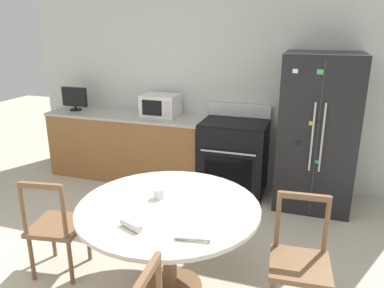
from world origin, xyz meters
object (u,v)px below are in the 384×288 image
(dining_chair_right, at_px, (300,263))
(dining_chair_left, at_px, (57,227))
(candle_glass, at_px, (159,194))
(refrigerator, at_px, (317,132))
(countertop_tv, at_px, (75,98))
(oven_range, at_px, (234,156))
(microwave, at_px, (161,105))

(dining_chair_right, relative_size, dining_chair_left, 1.00)
(candle_glass, bearing_deg, refrigerator, 58.24)
(countertop_tv, bearing_deg, dining_chair_right, -31.97)
(oven_range, xyz_separation_m, dining_chair_right, (0.91, -1.98, -0.03))
(oven_range, xyz_separation_m, dining_chair_left, (-1.06, -2.11, -0.03))
(countertop_tv, bearing_deg, refrigerator, -1.08)
(refrigerator, bearing_deg, oven_range, 176.85)
(dining_chair_right, bearing_deg, refrigerator, -96.24)
(countertop_tv, relative_size, candle_glass, 4.13)
(dining_chair_left, bearing_deg, countertop_tv, 111.27)
(refrigerator, distance_m, microwave, 1.99)
(countertop_tv, bearing_deg, dining_chair_left, -59.89)
(microwave, bearing_deg, countertop_tv, -176.56)
(refrigerator, relative_size, dining_chair_left, 1.96)
(countertop_tv, relative_size, dining_chair_right, 0.42)
(dining_chair_left, bearing_deg, microwave, 80.12)
(oven_range, distance_m, dining_chair_right, 2.18)
(refrigerator, relative_size, microwave, 3.80)
(microwave, bearing_deg, candle_glass, -67.68)
(oven_range, height_order, dining_chair_right, oven_range)
(oven_range, height_order, dining_chair_left, oven_range)
(candle_glass, bearing_deg, microwave, 112.32)
(countertop_tv, relative_size, dining_chair_left, 0.42)
(refrigerator, xyz_separation_m, countertop_tv, (-3.25, 0.06, 0.19))
(dining_chair_left, bearing_deg, oven_range, 54.53)
(countertop_tv, distance_m, candle_glass, 2.86)
(refrigerator, bearing_deg, dining_chair_right, -91.71)
(microwave, relative_size, dining_chair_left, 0.52)
(microwave, height_order, candle_glass, microwave)
(refrigerator, distance_m, oven_range, 1.05)
(refrigerator, distance_m, dining_chair_right, 1.98)
(microwave, bearing_deg, refrigerator, -3.97)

